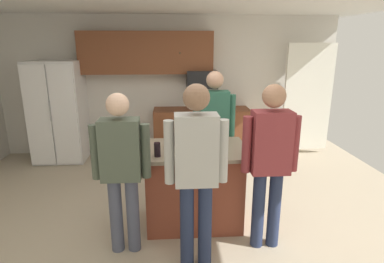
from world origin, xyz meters
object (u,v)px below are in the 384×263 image
object	(u,v)px
glass_short_whisky	(157,150)
refrigerator	(58,112)
glass_dark_ale	(170,143)
glass_pilsner	(173,140)
person_guest_right	(121,165)
kitchen_island	(194,185)
glass_stout_tall	(206,149)
serving_tray	(201,145)
person_host_foreground	(196,166)
person_guest_left	(270,157)
person_elder_center	(214,126)
microwave_over_range	(202,79)

from	to	relation	value
glass_short_whisky	refrigerator	bearing A→B (deg)	126.12
glass_dark_ale	glass_pilsner	xyz separation A→B (m)	(0.04, 0.16, -0.01)
person_guest_right	glass_short_whisky	bearing A→B (deg)	1.48
kitchen_island	glass_stout_tall	bearing A→B (deg)	-66.41
serving_tray	refrigerator	bearing A→B (deg)	136.32
glass_dark_ale	refrigerator	bearing A→B (deg)	130.55
kitchen_island	person_host_foreground	size ratio (longest dim) A/B	0.69
glass_pilsner	serving_tray	world-z (taller)	glass_pilsner
refrigerator	person_guest_left	world-z (taller)	refrigerator
glass_short_whisky	glass_pilsner	xyz separation A→B (m)	(0.17, 0.38, -0.01)
refrigerator	person_host_foreground	size ratio (longest dim) A/B	1.02
refrigerator	serving_tray	world-z (taller)	refrigerator
kitchen_island	person_elder_center	distance (m)	0.95
person_guest_left	glass_short_whisky	world-z (taller)	person_guest_left
glass_short_whisky	glass_pilsner	size ratio (longest dim) A/B	1.13
glass_pilsner	person_guest_right	bearing A→B (deg)	-130.09
serving_tray	glass_dark_ale	bearing A→B (deg)	-165.42
glass_short_whisky	glass_pilsner	distance (m)	0.41
person_guest_left	glass_short_whisky	bearing A→B (deg)	22.15
serving_tray	glass_short_whisky	bearing A→B (deg)	-147.57
glass_dark_ale	glass_short_whisky	world-z (taller)	same
kitchen_island	person_guest_right	world-z (taller)	person_guest_right
glass_dark_ale	kitchen_island	bearing A→B (deg)	6.35
glass_pilsner	glass_short_whisky	bearing A→B (deg)	-114.69
microwave_over_range	kitchen_island	bearing A→B (deg)	-97.64
glass_stout_tall	glass_pilsner	bearing A→B (deg)	131.63
person_elder_center	person_host_foreground	bearing A→B (deg)	10.79
glass_stout_tall	glass_dark_ale	distance (m)	0.44
glass_short_whisky	serving_tray	size ratio (longest dim) A/B	0.35
person_guest_right	glass_pilsner	size ratio (longest dim) A/B	12.23
refrigerator	person_elder_center	bearing A→B (deg)	-31.59
refrigerator	glass_stout_tall	distance (m)	3.51
glass_stout_tall	glass_dark_ale	bearing A→B (deg)	149.02
person_elder_center	glass_dark_ale	xyz separation A→B (m)	(-0.59, -0.75, 0.00)
kitchen_island	glass_stout_tall	size ratio (longest dim) A/B	8.23
glass_pilsner	person_elder_center	bearing A→B (deg)	46.68
glass_stout_tall	glass_short_whisky	xyz separation A→B (m)	(-0.51, 0.01, 0.00)
person_host_foreground	glass_short_whisky	xyz separation A→B (m)	(-0.37, 0.51, -0.01)
person_elder_center	serving_tray	distance (m)	0.70
microwave_over_range	kitchen_island	xyz separation A→B (m)	(-0.33, -2.44, -0.97)
glass_short_whisky	serving_tray	bearing A→B (deg)	32.43
person_guest_right	glass_pilsner	distance (m)	0.80
serving_tray	microwave_over_range	bearing A→B (deg)	84.25
microwave_over_range	person_guest_left	world-z (taller)	person_guest_left
person_guest_left	serving_tray	world-z (taller)	person_guest_left
microwave_over_range	glass_short_whisky	bearing A→B (deg)	-105.17
microwave_over_range	glass_stout_tall	distance (m)	2.74
refrigerator	kitchen_island	size ratio (longest dim) A/B	1.49
refrigerator	microwave_over_range	bearing A→B (deg)	2.60
glass_dark_ale	glass_short_whisky	size ratio (longest dim) A/B	1.00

